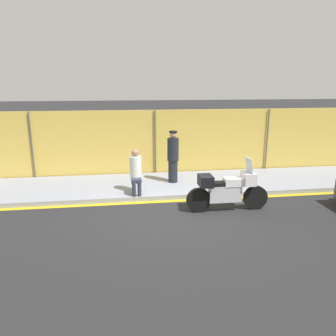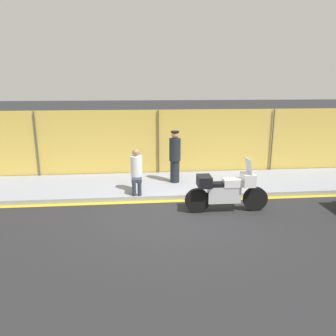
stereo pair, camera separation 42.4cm
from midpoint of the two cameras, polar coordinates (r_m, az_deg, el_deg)
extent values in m
plane|color=#262628|center=(8.83, 1.55, -8.48)|extent=(120.00, 120.00, 0.00)
cube|color=#8E93A3|center=(11.24, -0.08, -2.95)|extent=(32.72, 2.71, 0.14)
cube|color=gold|center=(9.91, 0.72, -5.84)|extent=(32.72, 0.18, 0.01)
cube|color=gold|center=(12.35, -0.72, 4.30)|extent=(31.09, 0.08, 2.50)
cylinder|color=#4C4C51|center=(12.68, -20.97, 3.59)|extent=(0.05, 0.05, 2.50)
cylinder|color=#4C4C51|center=(12.26, -0.68, 4.22)|extent=(0.05, 0.05, 2.50)
cylinder|color=#4C4C51|center=(13.36, 18.55, 4.33)|extent=(0.05, 0.05, 2.50)
cylinder|color=black|center=(9.51, 16.19, -5.19)|extent=(0.68, 0.15, 0.68)
cylinder|color=black|center=(9.06, 6.46, -5.67)|extent=(0.68, 0.15, 0.68)
cube|color=silver|center=(9.17, 11.00, -4.49)|extent=(0.90, 0.29, 0.47)
cube|color=white|center=(9.14, 12.48, -2.51)|extent=(0.52, 0.31, 0.22)
cube|color=black|center=(9.06, 10.49, -2.83)|extent=(0.60, 0.29, 0.10)
cube|color=white|center=(9.25, 15.02, -1.95)|extent=(0.33, 0.48, 0.34)
cube|color=silver|center=(9.15, 15.18, 0.33)|extent=(0.11, 0.42, 0.42)
cube|color=black|center=(8.92, 7.69, -2.31)|extent=(0.37, 0.51, 0.30)
cylinder|color=#1E2328|center=(11.22, 2.28, -0.58)|extent=(0.32, 0.32, 0.76)
cylinder|color=#1E2328|center=(11.05, 2.32, 3.23)|extent=(0.39, 0.39, 0.76)
sphere|color=tan|center=(10.96, 2.34, 5.79)|extent=(0.24, 0.24, 0.24)
cylinder|color=black|center=(10.94, 2.35, 6.32)|extent=(0.28, 0.28, 0.05)
cylinder|color=#2D3342|center=(9.92, -4.70, -3.63)|extent=(0.12, 0.12, 0.45)
cylinder|color=#2D3342|center=(9.92, -3.75, -3.60)|extent=(0.12, 0.12, 0.45)
cube|color=#2D3342|center=(10.06, -4.28, -2.01)|extent=(0.31, 0.45, 0.10)
cylinder|color=white|center=(10.18, -4.35, 0.33)|extent=(0.36, 0.36, 0.63)
sphere|color=#A37556|center=(10.09, -4.40, 2.71)|extent=(0.23, 0.23, 0.23)
camera|label=1|loc=(0.21, -88.75, 0.33)|focal=35.00mm
camera|label=2|loc=(0.21, 91.25, -0.33)|focal=35.00mm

